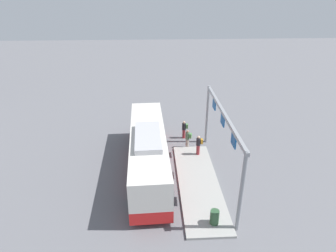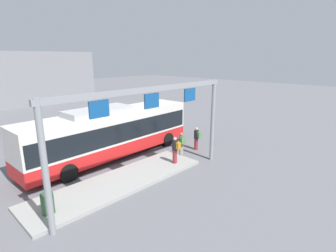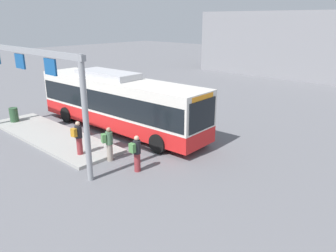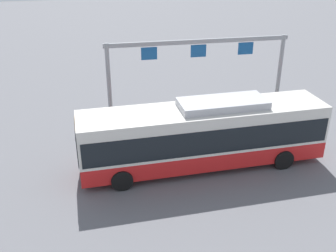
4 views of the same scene
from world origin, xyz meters
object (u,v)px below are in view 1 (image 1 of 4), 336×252
object	(u,v)px
bus_main	(148,149)
trash_bin	(215,217)
person_waiting_mid	(199,145)
person_waiting_near	(188,138)
person_boarding	(184,129)

from	to	relation	value
bus_main	trash_bin	xyz separation A→B (m)	(-5.87, -3.82, -1.20)
person_waiting_mid	person_waiting_near	bearing A→B (deg)	-68.07
bus_main	person_waiting_near	distance (m)	4.70
person_waiting_mid	person_boarding	bearing A→B (deg)	-80.70
person_waiting_near	person_waiting_mid	distance (m)	1.58
bus_main	person_boarding	xyz separation A→B (m)	(5.02, -3.19, -0.92)
bus_main	trash_bin	bearing A→B (deg)	-148.96
person_boarding	person_waiting_near	world-z (taller)	same
person_waiting_near	person_waiting_mid	world-z (taller)	person_waiting_mid
person_waiting_near	person_waiting_mid	size ratio (longest dim) A/B	1.00
bus_main	person_waiting_near	size ratio (longest dim) A/B	7.25
trash_bin	bus_main	bearing A→B (deg)	33.04
person_boarding	person_waiting_near	distance (m)	1.80
bus_main	person_waiting_near	xyz separation A→B (m)	(3.22, -3.30, -0.92)
person_waiting_mid	trash_bin	distance (m)	7.70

